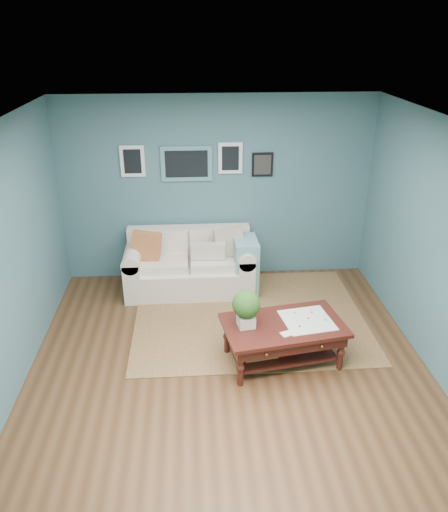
{
  "coord_description": "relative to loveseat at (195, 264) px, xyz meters",
  "views": [
    {
      "loc": [
        -0.37,
        -4.45,
        3.55
      ],
      "look_at": [
        0.0,
        1.0,
        0.99
      ],
      "focal_mm": 35.0,
      "sensor_mm": 36.0,
      "label": 1
    }
  ],
  "objects": [
    {
      "name": "coffee_table",
      "position": [
        0.89,
        -1.81,
        0.02
      ],
      "size": [
        1.45,
        0.99,
        0.94
      ],
      "rotation": [
        0.0,
        0.0,
        0.17
      ],
      "color": "black",
      "rests_on": "ground"
    },
    {
      "name": "area_rug",
      "position": [
        0.7,
        -0.84,
        -0.39
      ],
      "size": [
        3.01,
        2.41,
        0.01
      ],
      "primitive_type": "cube",
      "color": "brown",
      "rests_on": "ground"
    },
    {
      "name": "loveseat",
      "position": [
        0.0,
        0.0,
        0.0
      ],
      "size": [
        1.87,
        0.85,
        0.96
      ],
      "color": "beige",
      "rests_on": "ground"
    },
    {
      "name": "room_shell",
      "position": [
        0.34,
        -1.97,
        0.97
      ],
      "size": [
        5.0,
        5.02,
        2.7
      ],
      "color": "brown",
      "rests_on": "ground"
    }
  ]
}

